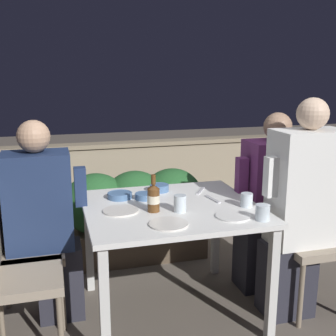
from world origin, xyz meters
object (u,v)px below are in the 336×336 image
object	(u,v)px
chair_right_near	(327,223)
person_purple_stripe	(269,202)
person_navy_jumper	(46,222)
potted_plant	(292,198)
person_white_polo	(301,209)
beer_bottle	(153,198)
chair_left_far	(11,233)
chair_left_near	(2,258)
chair_right_far	(294,206)

from	to	relation	value
chair_right_near	person_purple_stripe	size ratio (longest dim) A/B	0.78
person_navy_jumper	potted_plant	bearing A→B (deg)	18.72
person_white_polo	beer_bottle	xyz separation A→B (m)	(-0.90, 0.12, 0.11)
chair_left_far	person_navy_jumper	distance (m)	0.21
chair_right_near	person_purple_stripe	bearing A→B (deg)	121.82
person_navy_jumper	chair_right_near	xyz separation A→B (m)	(1.72, -0.36, -0.05)
person_white_polo	person_navy_jumper	bearing A→B (deg)	166.69
chair_left_far	person_navy_jumper	world-z (taller)	person_navy_jumper
chair_left_near	chair_right_near	bearing A→B (deg)	-0.54
potted_plant	chair_left_far	bearing A→B (deg)	-162.80
chair_left_near	potted_plant	distance (m)	2.60
chair_left_far	chair_right_far	xyz separation A→B (m)	(1.90, -0.00, 0.00)
person_white_polo	chair_left_far	bearing A→B (deg)	168.21
chair_right_far	potted_plant	bearing A→B (deg)	58.74
chair_left_near	potted_plant	xyz separation A→B (m)	(2.37, 1.07, -0.19)
chair_left_far	chair_left_near	bearing A→B (deg)	-93.14
chair_left_far	person_purple_stripe	world-z (taller)	person_purple_stripe
chair_left_far	person_navy_jumper	bearing A→B (deg)	0.00
chair_right_far	potted_plant	size ratio (longest dim) A/B	1.55
chair_left_near	chair_right_far	world-z (taller)	same
chair_left_near	person_navy_jumper	world-z (taller)	person_navy_jumper
chair_right_far	person_navy_jumper	bearing A→B (deg)	179.83
person_white_polo	beer_bottle	size ratio (longest dim) A/B	6.19
person_purple_stripe	chair_right_far	bearing A→B (deg)	-0.00
person_navy_jumper	person_white_polo	world-z (taller)	person_white_polo
chair_right_far	potted_plant	xyz separation A→B (m)	(0.44, 0.73, -0.19)
chair_left_far	chair_right_near	xyz separation A→B (m)	(1.92, -0.36, 0.00)
beer_bottle	potted_plant	bearing A→B (deg)	32.16
chair_left_near	chair_left_far	xyz separation A→B (m)	(0.02, 0.34, 0.00)
chair_right_near	chair_left_near	bearing A→B (deg)	179.46
person_navy_jumper	person_purple_stripe	xyz separation A→B (m)	(1.50, -0.00, -0.00)
beer_bottle	potted_plant	world-z (taller)	beer_bottle
chair_left_far	beer_bottle	world-z (taller)	chair_left_far
chair_right_near	person_purple_stripe	distance (m)	0.42
chair_left_far	person_white_polo	bearing A→B (deg)	-11.79
chair_right_far	person_purple_stripe	xyz separation A→B (m)	(-0.20, 0.00, 0.05)
chair_right_near	potted_plant	bearing A→B (deg)	68.58
chair_left_near	beer_bottle	distance (m)	0.87
person_purple_stripe	person_white_polo	bearing A→B (deg)	-86.51
chair_left_far	person_purple_stripe	xyz separation A→B (m)	(1.70, -0.00, 0.05)
chair_left_near	person_purple_stripe	bearing A→B (deg)	11.06
chair_left_near	person_white_polo	xyz separation A→B (m)	(1.74, -0.02, 0.11)
person_white_polo	person_purple_stripe	size ratio (longest dim) A/B	1.10
chair_left_far	potted_plant	xyz separation A→B (m)	(2.35, 0.73, -0.19)
person_purple_stripe	chair_right_near	bearing A→B (deg)	-58.18
beer_bottle	chair_right_near	bearing A→B (deg)	-6.46
person_purple_stripe	beer_bottle	world-z (taller)	person_purple_stripe
chair_right_near	person_white_polo	bearing A→B (deg)	-180.00
chair_left_near	chair_right_near	world-z (taller)	same
person_purple_stripe	chair_left_near	bearing A→B (deg)	-168.94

